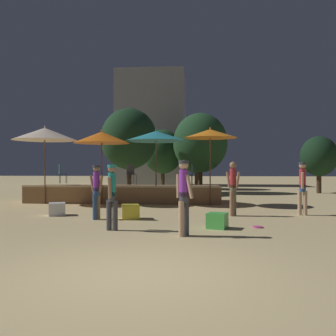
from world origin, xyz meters
The scene contains 24 objects.
ground_plane centered at (0.00, 0.00, 0.00)m, with size 120.00×120.00×0.00m, color tan.
wooden_deck centered at (-2.39, 11.25, 0.36)m, with size 8.46×2.52×0.79m.
patio_umbrella_0 centered at (-0.89, 10.25, 2.86)m, with size 2.64×2.64×3.16m.
patio_umbrella_1 centered at (-3.13, 9.93, 2.80)m, with size 2.34×2.34×3.12m.
patio_umbrella_2 centered at (1.37, 9.84, 2.91)m, with size 2.19×2.19×3.17m.
patio_umbrella_3 centered at (-5.59, 9.96, 2.96)m, with size 2.68×2.68×3.30m.
cube_seat_0 centered at (-3.64, 6.31, 0.20)m, with size 0.66×0.66×0.41m.
cube_seat_1 centered at (-1.13, 5.70, 0.22)m, with size 0.61×0.61×0.43m.
cube_seat_2 centered at (1.38, 4.16, 0.19)m, with size 0.59×0.59×0.39m.
person_0 centered at (2.00, 6.65, 0.94)m, with size 0.46×0.35×1.73m.
person_1 centered at (-1.21, 3.63, 0.89)m, with size 0.29×0.47×1.62m.
person_2 centered at (-2.12, 5.49, 0.89)m, with size 0.48×0.28×1.62m.
person_3 centered at (0.58, 3.03, 0.96)m, with size 0.43×0.36×1.71m.
person_4 centered at (4.25, 7.00, 0.97)m, with size 0.29×0.50×1.72m.
bistro_chair_0 centered at (-2.04, 10.77, 1.33)m, with size 0.47×0.47×0.90m.
bistro_chair_1 centered at (0.55, 10.73, 1.33)m, with size 0.41×0.40×0.90m.
bistro_chair_2 centered at (-5.63, 11.94, 1.33)m, with size 0.46×0.46×0.90m.
frisbee_disc centered at (2.42, 4.36, 0.02)m, with size 0.27×0.27×0.03m.
background_tree_0 centered at (8.08, 17.64, 2.20)m, with size 2.18×2.18×3.42m.
background_tree_1 centered at (0.99, 17.29, 3.02)m, with size 3.28×3.28×4.83m.
background_tree_2 centered at (-1.72, 21.71, 2.68)m, with size 2.93×2.93×4.30m.
background_tree_3 centered at (-3.03, 15.50, 3.15)m, with size 3.16×3.16×4.90m.
background_tree_4 centered at (0.75, 21.10, 2.73)m, with size 2.89×2.89×4.33m.
distant_building centered at (-3.17, 26.89, 4.84)m, with size 5.71×4.66×9.68m.
Camera 1 is at (0.92, -5.39, 1.55)m, focal length 40.00 mm.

